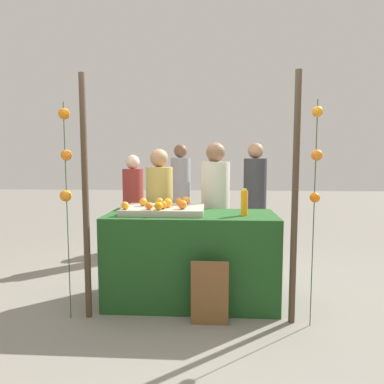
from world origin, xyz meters
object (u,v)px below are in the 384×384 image
object	(u,v)px
stall_counter	(191,258)
chalkboard_sign	(210,294)
vendor_left	(160,220)
vendor_right	(215,218)
juice_bottle	(244,203)
orange_0	(159,206)
orange_1	(183,205)

from	to	relation	value
stall_counter	chalkboard_sign	world-z (taller)	stall_counter
vendor_left	vendor_right	distance (m)	0.65
chalkboard_sign	juice_bottle	bearing A→B (deg)	51.00
stall_counter	orange_0	bearing A→B (deg)	-148.58
orange_0	orange_1	distance (m)	0.23
stall_counter	chalkboard_sign	size ratio (longest dim) A/B	2.88
orange_0	vendor_right	distance (m)	0.96
orange_0	stall_counter	bearing A→B (deg)	31.42
vendor_right	stall_counter	bearing A→B (deg)	-112.89
orange_1	vendor_left	distance (m)	0.81
juice_bottle	vendor_right	bearing A→B (deg)	112.33
vendor_right	chalkboard_sign	bearing A→B (deg)	-92.94
juice_bottle	vendor_right	xyz separation A→B (m)	(-0.27, 0.66, -0.27)
stall_counter	orange_1	size ratio (longest dim) A/B	19.05
orange_0	vendor_left	world-z (taller)	vendor_left
orange_1	vendor_left	world-z (taller)	vendor_left
orange_1	vendor_right	size ratio (longest dim) A/B	0.05
orange_0	orange_1	bearing A→B (deg)	19.25
orange_1	juice_bottle	distance (m)	0.59
stall_counter	orange_1	distance (m)	0.57
vendor_left	vendor_right	size ratio (longest dim) A/B	0.96
orange_1	vendor_right	distance (m)	0.79
vendor_left	orange_1	bearing A→B (deg)	-64.51
juice_bottle	vendor_right	size ratio (longest dim) A/B	0.16
stall_counter	vendor_right	xyz separation A→B (m)	(0.24, 0.58, 0.31)
stall_counter	orange_0	world-z (taller)	orange_0
stall_counter	chalkboard_sign	xyz separation A→B (m)	(0.19, -0.48, -0.17)
chalkboard_sign	vendor_right	world-z (taller)	vendor_right
chalkboard_sign	vendor_left	size ratio (longest dim) A/B	0.37
orange_0	juice_bottle	bearing A→B (deg)	7.15
orange_1	chalkboard_sign	size ratio (longest dim) A/B	0.15
orange_0	chalkboard_sign	xyz separation A→B (m)	(0.48, -0.30, -0.72)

